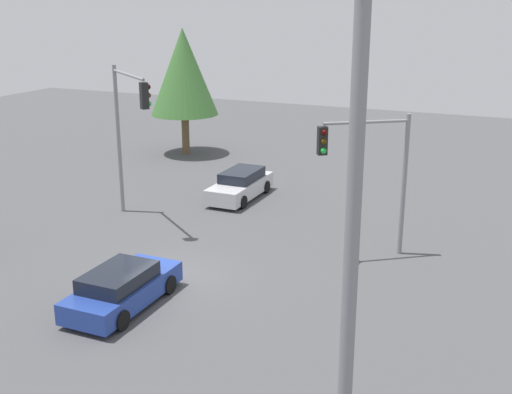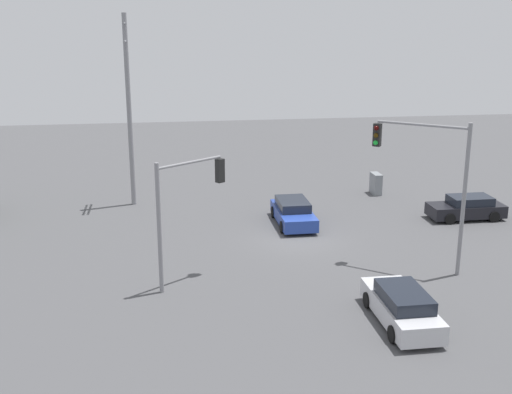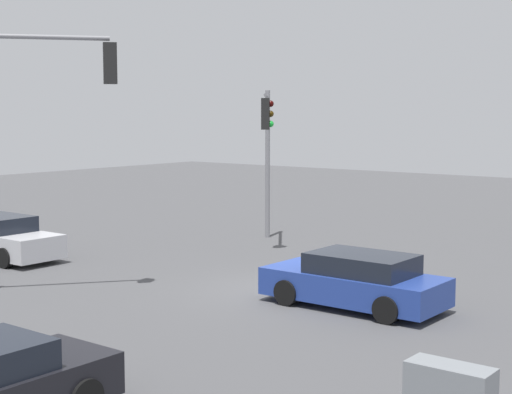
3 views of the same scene
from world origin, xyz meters
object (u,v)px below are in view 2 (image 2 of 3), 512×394
sedan_dark (467,208)px  traffic_signal_cross (186,198)px  traffic_signal_main (429,169)px  sedan_silver (402,306)px  sedan_blue (293,213)px  electrical_cabinet (376,184)px

sedan_dark → traffic_signal_cross: traffic_signal_cross is taller
sedan_dark → traffic_signal_cross: size_ratio=0.76×
traffic_signal_cross → sedan_dark: bearing=-12.9°
traffic_signal_main → sedan_silver: bearing=98.2°
sedan_silver → sedan_blue: bearing=97.3°
sedan_silver → sedan_dark: bearing=54.7°
traffic_signal_main → traffic_signal_cross: bearing=38.7°
traffic_signal_main → electrical_cabinet: (12.75, -2.06, -4.03)m
sedan_silver → electrical_cabinet: (17.89, -5.04, -0.00)m
sedan_silver → traffic_signal_main: (5.14, -2.98, 4.03)m
sedan_blue → sedan_dark: 10.04m
sedan_dark → electrical_cabinet: size_ratio=3.12×
sedan_blue → sedan_dark: sedan_blue is taller
sedan_dark → sedan_silver: bearing=144.7°
sedan_silver → electrical_cabinet: size_ratio=3.40×
traffic_signal_cross → electrical_cabinet: size_ratio=4.09×
traffic_signal_main → electrical_cabinet: traffic_signal_main is taller
traffic_signal_main → electrical_cabinet: bearing=-60.9°
sedan_dark → electrical_cabinet: (5.96, 3.40, 0.04)m
sedan_dark → electrical_cabinet: electrical_cabinet is taller
traffic_signal_cross → electrical_cabinet: bearing=9.2°
traffic_signal_main → traffic_signal_cross: (-0.08, 10.76, -0.88)m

